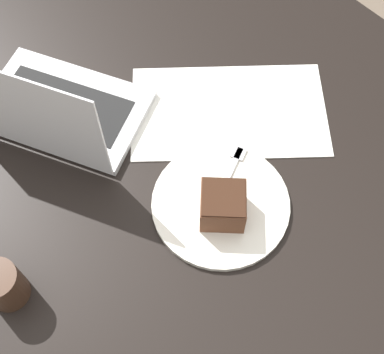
{
  "coord_description": "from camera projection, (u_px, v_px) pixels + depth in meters",
  "views": [
    {
      "loc": [
        -0.32,
        0.42,
        1.66
      ],
      "look_at": [
        -0.07,
        0.01,
        0.77
      ],
      "focal_mm": 50.0,
      "sensor_mm": 36.0,
      "label": 1
    }
  ],
  "objects": [
    {
      "name": "dining_table",
      "position": [
        167.0,
        191.0,
        1.16
      ],
      "size": [
        1.3,
        1.3,
        0.73
      ],
      "color": "black",
      "rests_on": "ground_plane"
    },
    {
      "name": "cake_slice",
      "position": [
        223.0,
        205.0,
        0.98
      ],
      "size": [
        0.11,
        0.11,
        0.07
      ],
      "rotation": [
        0.0,
        0.0,
        2.07
      ],
      "color": "brown",
      "rests_on": "plate"
    },
    {
      "name": "fork",
      "position": [
        228.0,
        175.0,
        1.05
      ],
      "size": [
        0.04,
        0.17,
        0.0
      ],
      "rotation": [
        0.0,
        0.0,
        4.84
      ],
      "color": "silver",
      "rests_on": "plate"
    },
    {
      "name": "coffee_glass",
      "position": [
        3.0,
        285.0,
        0.91
      ],
      "size": [
        0.07,
        0.07,
        0.09
      ],
      "color": "#3D2619",
      "rests_on": "dining_table"
    },
    {
      "name": "ground_plane",
      "position": [
        175.0,
        279.0,
        1.71
      ],
      "size": [
        12.0,
        12.0,
        0.0
      ],
      "primitive_type": "plane",
      "color": "#6B5B4C"
    },
    {
      "name": "plate",
      "position": [
        221.0,
        204.0,
        1.02
      ],
      "size": [
        0.27,
        0.27,
        0.01
      ],
      "color": "silver",
      "rests_on": "dining_table"
    },
    {
      "name": "laptop",
      "position": [
        52.0,
        109.0,
        1.08
      ],
      "size": [
        0.37,
        0.28,
        0.26
      ],
      "rotation": [
        0.0,
        0.0,
        9.6
      ],
      "color": "silver",
      "rests_on": "dining_table"
    },
    {
      "name": "paper_document",
      "position": [
        229.0,
        111.0,
        1.13
      ],
      "size": [
        0.47,
        0.42,
        0.0
      ],
      "rotation": [
        0.0,
        0.0,
        0.57
      ],
      "color": "white",
      "rests_on": "dining_table"
    }
  ]
}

